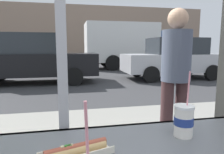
{
  "coord_description": "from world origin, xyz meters",
  "views": [
    {
      "loc": [
        0.03,
        -0.99,
        1.35
      ],
      "look_at": [
        0.65,
        1.97,
        0.92
      ],
      "focal_mm": 33.39,
      "sensor_mm": 36.0,
      "label": 1
    }
  ],
  "objects_px": {
    "soda_cup_right": "(184,120)",
    "hotdog_tray_near": "(77,151)",
    "pedestrian": "(176,73)",
    "parked_car_black": "(33,59)",
    "box_truck": "(132,44)",
    "parked_car_silver": "(173,58)"
  },
  "relations": [
    {
      "from": "soda_cup_right",
      "to": "hotdog_tray_near",
      "type": "xyz_separation_m",
      "value": [
        -0.49,
        -0.08,
        -0.05
      ]
    },
    {
      "from": "hotdog_tray_near",
      "to": "parked_car_black",
      "type": "xyz_separation_m",
      "value": [
        -1.35,
        7.54,
        -0.04
      ]
    },
    {
      "from": "hotdog_tray_near",
      "to": "parked_car_black",
      "type": "height_order",
      "value": "parked_car_black"
    },
    {
      "from": "hotdog_tray_near",
      "to": "box_truck",
      "type": "xyz_separation_m",
      "value": [
        3.99,
        12.2,
        0.59
      ]
    },
    {
      "from": "hotdog_tray_near",
      "to": "parked_car_black",
      "type": "relative_size",
      "value": 0.06
    },
    {
      "from": "hotdog_tray_near",
      "to": "box_truck",
      "type": "relative_size",
      "value": 0.05
    },
    {
      "from": "parked_car_silver",
      "to": "pedestrian",
      "type": "distance_m",
      "value": 7.0
    },
    {
      "from": "soda_cup_right",
      "to": "pedestrian",
      "type": "xyz_separation_m",
      "value": [
        0.65,
        1.27,
        0.05
      ]
    },
    {
      "from": "parked_car_black",
      "to": "box_truck",
      "type": "relative_size",
      "value": 0.76
    },
    {
      "from": "hotdog_tray_near",
      "to": "parked_car_black",
      "type": "bearing_deg",
      "value": 100.13
    },
    {
      "from": "parked_car_black",
      "to": "box_truck",
      "type": "bearing_deg",
      "value": 41.12
    },
    {
      "from": "hotdog_tray_near",
      "to": "box_truck",
      "type": "height_order",
      "value": "box_truck"
    },
    {
      "from": "soda_cup_right",
      "to": "hotdog_tray_near",
      "type": "relative_size",
      "value": 1.05
    },
    {
      "from": "parked_car_black",
      "to": "box_truck",
      "type": "xyz_separation_m",
      "value": [
        5.33,
        4.66,
        0.63
      ]
    },
    {
      "from": "pedestrian",
      "to": "parked_car_black",
      "type": "bearing_deg",
      "value": 111.89
    },
    {
      "from": "box_truck",
      "to": "pedestrian",
      "type": "relative_size",
      "value": 3.8
    },
    {
      "from": "hotdog_tray_near",
      "to": "parked_car_silver",
      "type": "relative_size",
      "value": 0.07
    },
    {
      "from": "parked_car_black",
      "to": "soda_cup_right",
      "type": "bearing_deg",
      "value": -76.16
    },
    {
      "from": "parked_car_silver",
      "to": "box_truck",
      "type": "bearing_deg",
      "value": 95.22
    },
    {
      "from": "hotdog_tray_near",
      "to": "pedestrian",
      "type": "xyz_separation_m",
      "value": [
        1.14,
        1.35,
        0.11
      ]
    },
    {
      "from": "soda_cup_right",
      "to": "parked_car_black",
      "type": "distance_m",
      "value": 7.68
    },
    {
      "from": "hotdog_tray_near",
      "to": "pedestrian",
      "type": "distance_m",
      "value": 1.77
    }
  ]
}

